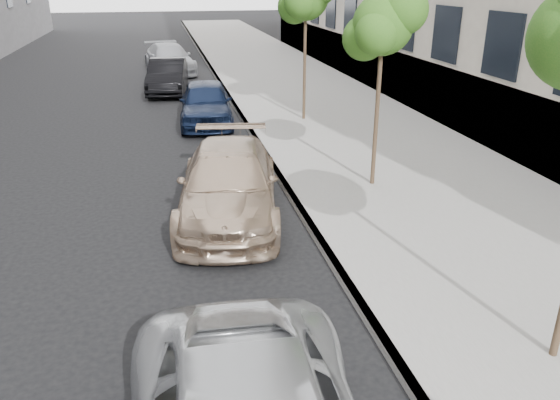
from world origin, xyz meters
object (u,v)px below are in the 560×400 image
object	(u,v)px
tree_mid	(384,24)
sedan_black	(168,76)
suv	(229,183)
sedan_blue	(206,103)
sedan_rear	(169,59)

from	to	relation	value
tree_mid	sedan_black	world-z (taller)	tree_mid
suv	sedan_blue	size ratio (longest dim) A/B	1.16
tree_mid	sedan_black	size ratio (longest dim) A/B	1.04
suv	sedan_rear	world-z (taller)	sedan_rear
tree_mid	suv	size ratio (longest dim) A/B	0.90
sedan_blue	sedan_rear	world-z (taller)	sedan_rear
suv	tree_mid	bearing A→B (deg)	22.05
sedan_blue	sedan_rear	size ratio (longest dim) A/B	0.85
sedan_rear	sedan_blue	bearing A→B (deg)	-94.80
tree_mid	sedan_blue	bearing A→B (deg)	115.26
sedan_black	sedan_rear	world-z (taller)	sedan_rear
tree_mid	sedan_rear	bearing A→B (deg)	103.22
sedan_black	sedan_rear	bearing A→B (deg)	93.81
suv	sedan_blue	xyz separation A→B (m)	(0.22, 7.86, 0.01)
sedan_black	sedan_rear	xyz separation A→B (m)	(0.22, 5.25, 0.02)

